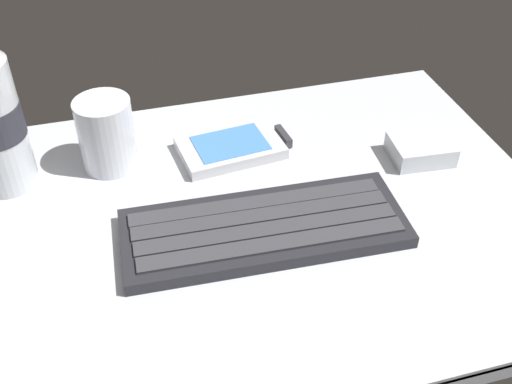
{
  "coord_description": "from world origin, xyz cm",
  "views": [
    {
      "loc": [
        -13.29,
        -48.07,
        44.1
      ],
      "look_at": [
        0.0,
        0.0,
        3.0
      ],
      "focal_mm": 43.72,
      "sensor_mm": 36.0,
      "label": 1
    }
  ],
  "objects_px": {
    "handheld_device": "(236,147)",
    "juice_cup": "(107,137)",
    "charger_block": "(421,150)",
    "keyboard": "(262,228)"
  },
  "relations": [
    {
      "from": "juice_cup",
      "to": "charger_block",
      "type": "distance_m",
      "value": 0.37
    },
    {
      "from": "keyboard",
      "to": "juice_cup",
      "type": "relative_size",
      "value": 3.47
    },
    {
      "from": "handheld_device",
      "to": "charger_block",
      "type": "height_order",
      "value": "charger_block"
    },
    {
      "from": "charger_block",
      "to": "handheld_device",
      "type": "bearing_deg",
      "value": 161.44
    },
    {
      "from": "handheld_device",
      "to": "juice_cup",
      "type": "distance_m",
      "value": 0.15
    },
    {
      "from": "charger_block",
      "to": "juice_cup",
      "type": "bearing_deg",
      "value": 166.51
    },
    {
      "from": "handheld_device",
      "to": "juice_cup",
      "type": "relative_size",
      "value": 1.57
    },
    {
      "from": "keyboard",
      "to": "handheld_device",
      "type": "distance_m",
      "value": 0.15
    },
    {
      "from": "keyboard",
      "to": "charger_block",
      "type": "height_order",
      "value": "charger_block"
    },
    {
      "from": "juice_cup",
      "to": "handheld_device",
      "type": "bearing_deg",
      "value": -5.91
    }
  ]
}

